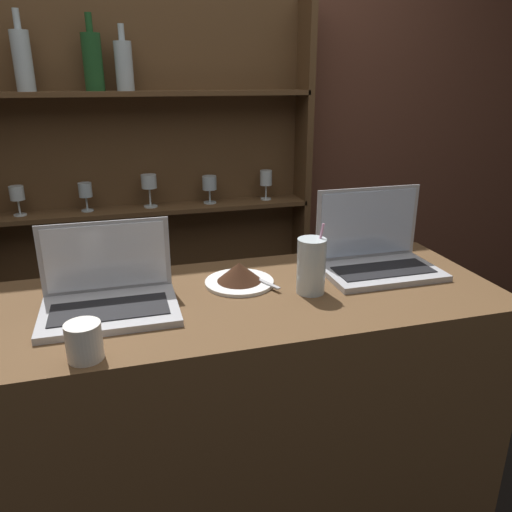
# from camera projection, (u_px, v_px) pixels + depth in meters

# --- Properties ---
(bar_counter) EXTENTS (1.63, 0.56, 1.08)m
(bar_counter) POSITION_uv_depth(u_px,v_px,m) (214.00, 461.00, 1.52)
(bar_counter) COLOR brown
(bar_counter) RESTS_ON ground_plane
(back_wall) EXTENTS (7.00, 0.06, 2.70)m
(back_wall) POSITION_uv_depth(u_px,v_px,m) (160.00, 145.00, 2.27)
(back_wall) COLOR brown
(back_wall) RESTS_ON ground_plane
(back_shelf) EXTENTS (1.47, 0.18, 1.97)m
(back_shelf) POSITION_uv_depth(u_px,v_px,m) (149.00, 218.00, 2.29)
(back_shelf) COLOR brown
(back_shelf) RESTS_ON ground_plane
(laptop_near) EXTENTS (0.34, 0.24, 0.21)m
(laptop_near) POSITION_uv_depth(u_px,v_px,m) (109.00, 293.00, 1.27)
(laptop_near) COLOR #ADADB2
(laptop_near) RESTS_ON bar_counter
(laptop_far) EXTENTS (0.34, 0.22, 0.24)m
(laptop_far) POSITION_uv_depth(u_px,v_px,m) (376.00, 253.00, 1.52)
(laptop_far) COLOR #ADADB2
(laptop_far) RESTS_ON bar_counter
(cake_plate) EXTENTS (0.20, 0.20, 0.07)m
(cake_plate) POSITION_uv_depth(u_px,v_px,m) (239.00, 275.00, 1.43)
(cake_plate) COLOR white
(cake_plate) RESTS_ON bar_counter
(water_glass) EXTENTS (0.08, 0.08, 0.20)m
(water_glass) POSITION_uv_depth(u_px,v_px,m) (311.00, 266.00, 1.36)
(water_glass) COLOR silver
(water_glass) RESTS_ON bar_counter
(coffee_cup) EXTENTS (0.08, 0.08, 0.08)m
(coffee_cup) POSITION_uv_depth(u_px,v_px,m) (84.00, 341.00, 1.04)
(coffee_cup) COLOR silver
(coffee_cup) RESTS_ON bar_counter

